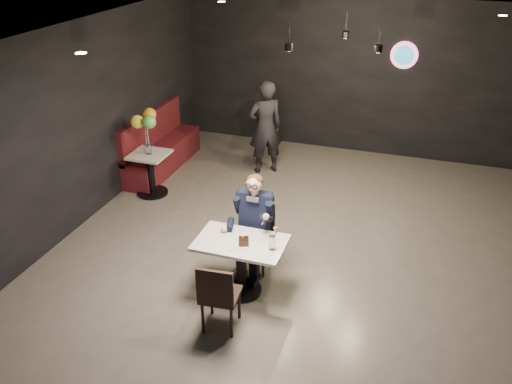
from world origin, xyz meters
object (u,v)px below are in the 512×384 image
(booth_bench, at_px, (162,142))
(sundae_glass, at_px, (272,243))
(chair_near, at_px, (221,293))
(passerby, at_px, (265,127))
(side_table, at_px, (151,174))
(seated_man, at_px, (255,222))
(chair_far, at_px, (255,239))
(balloon_vase, at_px, (149,149))
(main_table, at_px, (241,267))

(booth_bench, bearing_deg, sundae_glass, -45.20)
(chair_near, relative_size, booth_bench, 0.42)
(sundae_glass, relative_size, passerby, 0.10)
(booth_bench, bearing_deg, side_table, -73.30)
(sundae_glass, relative_size, side_table, 0.23)
(seated_man, distance_m, booth_bench, 3.69)
(chair_far, xyz_separation_m, sundae_glass, (0.41, -0.59, 0.38))
(balloon_vase, bearing_deg, chair_far, -32.66)
(main_table, bearing_deg, passerby, 102.97)
(side_table, xyz_separation_m, balloon_vase, (0.00, 0.00, 0.45))
(side_table, bearing_deg, booth_bench, 106.70)
(sundae_glass, bearing_deg, seated_man, 124.91)
(balloon_vase, bearing_deg, chair_near, -49.16)
(main_table, distance_m, balloon_vase, 3.20)
(balloon_vase, bearing_deg, seated_man, -32.66)
(chair_near, bearing_deg, booth_bench, 120.32)
(chair_far, bearing_deg, passerby, 105.22)
(booth_bench, bearing_deg, passerby, 15.42)
(chair_far, height_order, side_table, chair_far)
(passerby, bearing_deg, side_table, 9.37)
(main_table, bearing_deg, balloon_vase, 138.92)
(chair_near, distance_m, passerby, 4.37)
(chair_near, bearing_deg, sundae_glass, 52.09)
(main_table, xyz_separation_m, side_table, (-2.38, 2.08, 0.00))
(main_table, distance_m, chair_near, 0.69)
(sundae_glass, bearing_deg, booth_bench, 134.80)
(seated_man, distance_m, side_table, 2.85)
(chair_near, relative_size, side_table, 1.21)
(main_table, relative_size, booth_bench, 0.50)
(main_table, relative_size, passerby, 0.64)
(chair_near, xyz_separation_m, side_table, (-2.38, 2.76, -0.08))
(booth_bench, relative_size, passerby, 1.26)
(passerby, bearing_deg, main_table, 68.18)
(chair_far, distance_m, passerby, 3.18)
(main_table, height_order, seated_man, seated_man)
(passerby, bearing_deg, chair_near, 66.17)
(balloon_vase, xyz_separation_m, passerby, (1.56, 1.51, 0.03))
(booth_bench, distance_m, passerby, 1.95)
(seated_man, xyz_separation_m, balloon_vase, (-2.38, 1.53, 0.11))
(chair_near, xyz_separation_m, booth_bench, (-2.68, 3.76, 0.08))
(chair_far, xyz_separation_m, chair_near, (0.00, -1.23, 0.00))
(seated_man, relative_size, balloon_vase, 9.01)
(chair_far, distance_m, booth_bench, 3.69)
(side_table, bearing_deg, sundae_glass, -37.14)
(side_table, bearing_deg, chair_far, -32.66)
(sundae_glass, xyz_separation_m, passerby, (-1.24, 3.63, 0.02))
(main_table, relative_size, sundae_glass, 6.17)
(chair_far, xyz_separation_m, passerby, (-0.83, 3.04, 0.40))
(seated_man, relative_size, sundae_glass, 8.08)
(chair_far, xyz_separation_m, balloon_vase, (-2.38, 1.53, 0.37))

